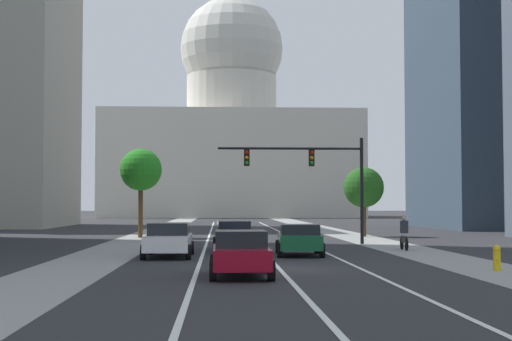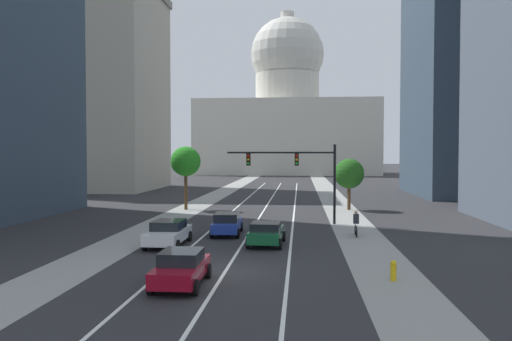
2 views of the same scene
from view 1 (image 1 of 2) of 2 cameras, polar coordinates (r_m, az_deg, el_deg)
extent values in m
plane|color=#2B2B2D|center=(66.63, -0.94, -4.61)|extent=(400.00, 400.00, 0.00)
cube|color=gray|center=(61.83, -7.75, -4.73)|extent=(3.23, 130.00, 0.01)
cube|color=gray|center=(62.35, 6.11, -4.72)|extent=(3.23, 130.00, 0.01)
cube|color=white|center=(51.62, -3.66, -5.17)|extent=(0.16, 90.00, 0.01)
cube|color=white|center=(51.66, -0.40, -5.17)|extent=(0.16, 90.00, 0.01)
cube|color=white|center=(51.86, 2.85, -5.16)|extent=(0.16, 90.00, 0.01)
cube|color=#334251|center=(79.46, 18.71, 9.83)|extent=(16.02, 19.31, 38.51)
cube|color=beige|center=(139.01, -1.89, 0.34)|extent=(46.51, 24.85, 18.95)
cylinder|color=beige|center=(140.30, -1.88, 5.72)|extent=(16.80, 16.80, 7.39)
sphere|color=beige|center=(141.88, -1.87, 9.32)|extent=(19.26, 19.26, 19.26)
cylinder|color=beige|center=(143.92, -1.87, 12.70)|extent=(3.47, 3.47, 4.81)
cube|color=silver|center=(33.11, -6.71, -5.49)|extent=(1.90, 4.68, 0.65)
cube|color=black|center=(33.21, -6.69, -4.46)|extent=(1.74, 2.20, 0.53)
cylinder|color=black|center=(34.79, -8.08, -5.89)|extent=(0.22, 0.64, 0.64)
cylinder|color=black|center=(34.66, -4.96, -5.91)|extent=(0.22, 0.64, 0.64)
cylinder|color=black|center=(31.63, -8.63, -6.21)|extent=(0.22, 0.64, 0.64)
cylinder|color=black|center=(31.49, -5.20, -6.25)|extent=(0.22, 0.64, 0.64)
cube|color=#1E389E|center=(37.40, -1.75, -5.20)|extent=(1.88, 4.36, 0.62)
cube|color=black|center=(37.19, -1.73, -4.31)|extent=(1.66, 2.25, 0.56)
cylinder|color=black|center=(38.83, -3.14, -5.56)|extent=(0.25, 0.65, 0.64)
cylinder|color=black|center=(38.93, -0.61, -5.56)|extent=(0.25, 0.65, 0.64)
cylinder|color=black|center=(35.92, -2.98, -5.80)|extent=(0.25, 0.65, 0.64)
cylinder|color=black|center=(36.02, -0.25, -5.80)|extent=(0.25, 0.65, 0.64)
cube|color=#14512D|center=(33.99, 3.32, -5.43)|extent=(2.04, 4.17, 0.66)
cube|color=black|center=(33.53, 3.36, -4.52)|extent=(1.79, 2.00, 0.45)
cylinder|color=black|center=(35.35, 1.69, -5.86)|extent=(0.25, 0.65, 0.64)
cylinder|color=black|center=(35.45, 4.69, -5.84)|extent=(0.25, 0.65, 0.64)
cylinder|color=black|center=(32.58, 1.84, -6.14)|extent=(0.25, 0.65, 0.64)
cylinder|color=black|center=(32.69, 5.09, -6.11)|extent=(0.25, 0.65, 0.64)
cube|color=maroon|center=(24.06, -1.18, -6.63)|extent=(1.78, 4.19, 0.63)
cube|color=black|center=(24.06, -1.18, -5.25)|extent=(1.63, 1.94, 0.53)
cylinder|color=black|center=(25.49, -3.28, -7.12)|extent=(0.22, 0.64, 0.64)
cylinder|color=black|center=(25.54, 0.71, -7.11)|extent=(0.22, 0.64, 0.64)
cylinder|color=black|center=(22.66, -3.31, -7.68)|extent=(0.22, 0.64, 0.64)
cylinder|color=black|center=(22.72, 1.18, -7.67)|extent=(0.22, 0.64, 0.64)
cylinder|color=black|center=(43.94, 8.11, -1.56)|extent=(0.20, 0.20, 6.22)
cylinder|color=black|center=(43.46, 2.62, 1.70)|extent=(8.43, 0.14, 0.14)
cube|color=black|center=(43.56, 4.28, 0.96)|extent=(0.32, 0.28, 0.96)
sphere|color=red|center=(43.43, 4.30, 1.37)|extent=(0.20, 0.20, 0.20)
sphere|color=orange|center=(43.41, 4.30, 0.98)|extent=(0.20, 0.20, 0.20)
sphere|color=green|center=(43.39, 4.30, 0.58)|extent=(0.20, 0.20, 0.20)
cube|color=black|center=(43.26, -0.71, 0.98)|extent=(0.32, 0.28, 0.96)
sphere|color=red|center=(43.13, -0.71, 1.39)|extent=(0.20, 0.20, 0.20)
sphere|color=orange|center=(43.11, -0.71, 0.99)|extent=(0.20, 0.20, 0.20)
sphere|color=green|center=(43.09, -0.71, 0.60)|extent=(0.20, 0.20, 0.20)
cylinder|color=yellow|center=(27.43, 17.97, -6.61)|extent=(0.26, 0.26, 0.70)
sphere|color=yellow|center=(27.40, 17.96, -5.71)|extent=(0.26, 0.26, 0.26)
cylinder|color=yellow|center=(27.28, 18.09, -6.56)|extent=(0.10, 0.12, 0.10)
cylinder|color=black|center=(38.04, 11.46, -5.56)|extent=(0.06, 0.66, 0.66)
cylinder|color=black|center=(39.05, 11.11, -5.49)|extent=(0.06, 0.66, 0.66)
cube|color=black|center=(38.54, 11.28, -5.20)|extent=(0.08, 1.00, 0.36)
cube|color=#262833|center=(38.46, 11.29, -4.26)|extent=(0.37, 0.29, 0.64)
sphere|color=tan|center=(38.52, 11.26, -3.62)|extent=(0.22, 0.22, 0.22)
cylinder|color=#51381E|center=(54.23, 8.27, -3.70)|extent=(0.32, 0.32, 2.53)
sphere|color=#225A1A|center=(54.24, 8.25, -1.29)|extent=(2.91, 2.91, 2.91)
cylinder|color=#51381E|center=(52.41, -8.84, -3.09)|extent=(0.32, 0.32, 3.71)
sphere|color=#288C20|center=(52.47, -8.82, 0.06)|extent=(2.93, 2.93, 2.93)
camera|label=2|loc=(7.26, 55.71, 24.99)|focal=35.67mm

